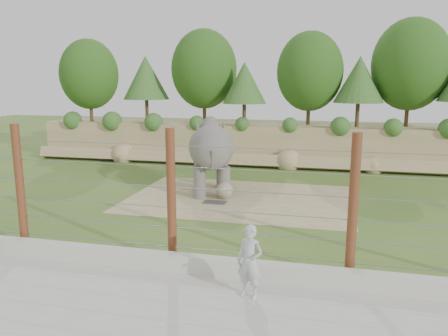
% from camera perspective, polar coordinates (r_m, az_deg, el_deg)
% --- Properties ---
extents(ground, '(90.00, 90.00, 0.00)m').
position_cam_1_polar(ground, '(17.27, -1.55, -6.48)').
color(ground, '#3D6324').
rests_on(ground, ground).
extents(back_embankment, '(30.00, 5.52, 8.77)m').
position_cam_1_polar(back_embankment, '(28.83, 6.14, 8.60)').
color(back_embankment, '#998A5D').
rests_on(back_embankment, ground).
extents(dirt_patch, '(10.00, 7.00, 0.02)m').
position_cam_1_polar(dirt_patch, '(19.96, 2.07, -4.00)').
color(dirt_patch, '#9C8865').
rests_on(dirt_patch, ground).
extents(drain_grate, '(1.00, 0.60, 0.03)m').
position_cam_1_polar(drain_grate, '(19.26, -1.18, -4.49)').
color(drain_grate, '#262628').
rests_on(drain_grate, dirt_patch).
extents(elephant, '(2.93, 4.57, 3.43)m').
position_cam_1_polar(elephant, '(20.62, -1.67, 1.34)').
color(elephant, '#58544F').
rests_on(elephant, ground).
extents(stone_ball, '(0.78, 0.78, 0.78)m').
position_cam_1_polar(stone_ball, '(19.81, 0.03, -2.91)').
color(stone_ball, gray).
rests_on(stone_ball, dirt_patch).
extents(retaining_wall, '(26.00, 0.35, 0.50)m').
position_cam_1_polar(retaining_wall, '(12.72, -7.49, -12.02)').
color(retaining_wall, '#B5B2A9').
rests_on(retaining_wall, ground).
extents(walkway, '(26.00, 4.00, 0.01)m').
position_cam_1_polar(walkway, '(11.17, -11.26, -17.01)').
color(walkway, '#B5B2A9').
rests_on(walkway, ground).
extents(barrier_fence, '(20.26, 0.26, 4.00)m').
position_cam_1_polar(barrier_fence, '(12.59, -6.89, -3.81)').
color(barrier_fence, '#532E12').
rests_on(barrier_fence, ground).
extents(zookeeper, '(0.78, 0.63, 1.84)m').
position_cam_1_polar(zookeeper, '(10.90, 3.38, -12.12)').
color(zookeeper, silver).
rests_on(zookeeper, walkway).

